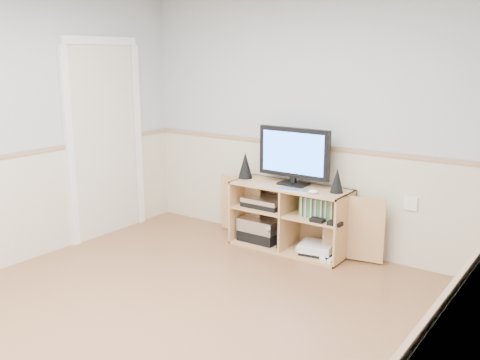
% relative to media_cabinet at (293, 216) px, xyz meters
% --- Properties ---
extents(room, '(4.04, 4.54, 2.54)m').
position_rel_media_cabinet_xyz_m(room, '(0.05, -1.93, 0.88)').
color(room, '#A36D48').
rests_on(room, ground).
extents(media_cabinet, '(1.87, 0.45, 0.65)m').
position_rel_media_cabinet_xyz_m(media_cabinet, '(0.00, 0.00, 0.00)').
color(media_cabinet, tan).
rests_on(media_cabinet, floor).
extents(monitor, '(0.76, 0.18, 0.57)m').
position_rel_media_cabinet_xyz_m(monitor, '(0.00, -0.01, 0.63)').
color(monitor, black).
rests_on(monitor, media_cabinet).
extents(speaker_left, '(0.15, 0.15, 0.27)m').
position_rel_media_cabinet_xyz_m(speaker_left, '(-0.56, -0.03, 0.45)').
color(speaker_left, black).
rests_on(speaker_left, media_cabinet).
extents(speaker_right, '(0.12, 0.12, 0.23)m').
position_rel_media_cabinet_xyz_m(speaker_right, '(0.48, -0.03, 0.43)').
color(speaker_right, black).
rests_on(speaker_right, media_cabinet).
extents(keyboard, '(0.30, 0.16, 0.01)m').
position_rel_media_cabinet_xyz_m(keyboard, '(0.12, -0.19, 0.32)').
color(keyboard, white).
rests_on(keyboard, media_cabinet).
extents(mouse, '(0.11, 0.09, 0.04)m').
position_rel_media_cabinet_xyz_m(mouse, '(0.32, -0.19, 0.34)').
color(mouse, white).
rests_on(mouse, media_cabinet).
extents(av_components, '(0.51, 0.31, 0.47)m').
position_rel_media_cabinet_xyz_m(av_components, '(-0.32, -0.06, -0.11)').
color(av_components, black).
rests_on(av_components, media_cabinet).
extents(game_consoles, '(0.46, 0.31, 0.11)m').
position_rel_media_cabinet_xyz_m(game_consoles, '(0.31, -0.07, -0.26)').
color(game_consoles, white).
rests_on(game_consoles, media_cabinet).
extents(game_cases, '(0.34, 0.14, 0.19)m').
position_rel_media_cabinet_xyz_m(game_cases, '(0.32, -0.07, 0.15)').
color(game_cases, '#3F8C3F').
rests_on(game_cases, media_cabinet).
extents(wall_outlet, '(0.12, 0.03, 0.12)m').
position_rel_media_cabinet_xyz_m(wall_outlet, '(1.11, 0.18, 0.27)').
color(wall_outlet, white).
rests_on(wall_outlet, wall_back).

